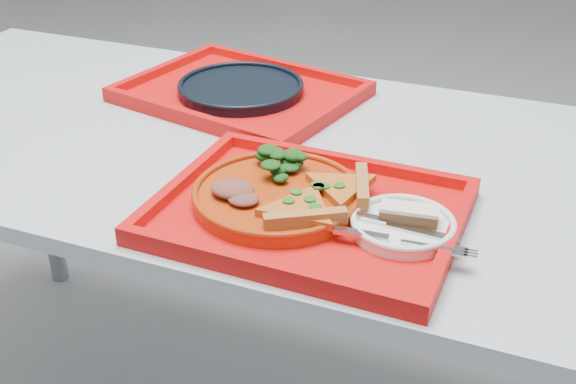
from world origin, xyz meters
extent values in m
cube|color=#A3ACB7|center=(0.00, 0.00, 0.73)|extent=(1.60, 0.80, 0.03)
cylinder|color=gray|center=(-0.72, 0.32, 0.36)|extent=(0.05, 0.05, 0.72)
cube|color=red|center=(0.28, -0.21, 0.76)|extent=(0.46, 0.36, 0.01)
cube|color=red|center=(-0.02, 0.19, 0.76)|extent=(0.51, 0.44, 0.01)
cylinder|color=#AB2F0B|center=(0.22, -0.20, 0.77)|extent=(0.26, 0.26, 0.02)
cylinder|color=white|center=(0.42, -0.21, 0.77)|extent=(0.15, 0.15, 0.01)
cylinder|color=black|center=(-0.02, 0.19, 0.77)|extent=(0.26, 0.26, 0.02)
ellipsoid|color=black|center=(0.21, -0.14, 0.80)|extent=(0.08, 0.07, 0.04)
ellipsoid|color=brown|center=(0.17, -0.23, 0.79)|extent=(0.07, 0.06, 0.02)
cube|color=#532F1B|center=(0.43, -0.20, 0.78)|extent=(0.09, 0.04, 0.02)
cube|color=beige|center=(0.43, -0.20, 0.80)|extent=(0.09, 0.04, 0.01)
cube|color=silver|center=(0.42, -0.22, 0.78)|extent=(0.19, 0.03, 0.01)
cube|color=silver|center=(0.43, -0.26, 0.78)|extent=(0.19, 0.04, 0.01)
camera|label=1|loc=(0.60, -1.08, 1.33)|focal=45.00mm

